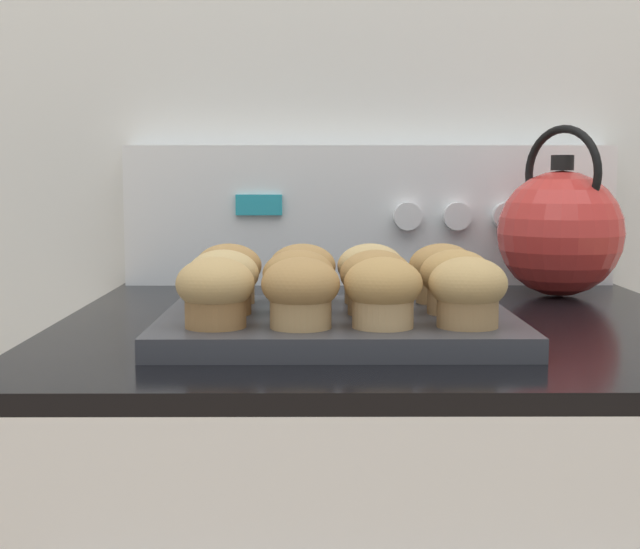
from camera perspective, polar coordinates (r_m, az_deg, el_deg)
wall_back at (r=1.37m, az=3.06°, el=11.73°), size 8.00×0.05×2.40m
control_panel at (r=1.31m, az=3.23°, el=3.82°), size 0.71×0.07×0.20m
muffin_pan at (r=0.89m, az=1.16°, el=-3.24°), size 0.35×0.27×0.02m
muffin_r0_c0 at (r=0.81m, az=-6.72°, el=-1.06°), size 0.07×0.07×0.06m
muffin_r0_c1 at (r=0.81m, az=-1.25°, el=-1.10°), size 0.07×0.07×0.06m
muffin_r0_c2 at (r=0.81m, az=4.06°, el=-1.07°), size 0.07×0.07×0.06m
muffin_r0_c3 at (r=0.82m, az=9.45°, el=-1.04°), size 0.07×0.07×0.06m
muffin_r1_c0 at (r=0.89m, az=-6.23°, el=-0.41°), size 0.07×0.07×0.06m
muffin_r1_c1 at (r=0.88m, az=-1.39°, el=-0.42°), size 0.07×0.07×0.06m
muffin_r1_c2 at (r=0.89m, az=3.60°, el=-0.42°), size 0.07×0.07×0.06m
muffin_r1_c3 at (r=0.90m, az=8.67°, el=-0.38°), size 0.07×0.07×0.06m
muffin_r2_c0 at (r=0.97m, az=-5.88°, el=0.13°), size 0.07×0.07×0.06m
muffin_r2_c1 at (r=0.96m, az=-1.13°, el=0.13°), size 0.07×0.07×0.06m
muffin_r2_c2 at (r=0.96m, az=3.25°, el=0.14°), size 0.07×0.07×0.06m
muffin_r2_c3 at (r=0.97m, az=7.82°, el=0.15°), size 0.07×0.07×0.06m
tea_kettle at (r=1.22m, az=15.08°, el=2.72°), size 0.17×0.19×0.22m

